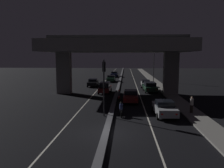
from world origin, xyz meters
TOP-DOWN VIEW (x-y plane):
  - ground_plane at (0.00, 0.00)m, footprint 200.00×200.00m
  - lane_line_left_inner at (-3.52, 35.00)m, footprint 0.12×126.00m
  - lane_line_right_inner at (3.52, 35.00)m, footprint 0.12×126.00m
  - median_divider at (0.00, 35.00)m, footprint 0.51×126.00m
  - sidewalk_right at (8.13, 28.00)m, footprint 2.10×126.00m
  - elevated_overpass at (0.00, 17.81)m, footprint 21.68×11.02m
  - traffic_light_left_of_median at (-0.66, 4.85)m, footprint 0.30×0.49m
  - street_lamp at (7.55, 35.62)m, footprint 2.47×0.32m
  - car_silver_lead at (5.20, 5.25)m, footprint 2.07×4.33m
  - car_dark_red_second at (2.06, 11.57)m, footprint 2.02×4.51m
  - car_dark_green_third at (5.40, 20.28)m, footprint 2.20×4.87m
  - car_white_fourth at (5.21, 25.94)m, footprint 1.95×4.28m
  - car_dark_red_lead_oncoming at (-1.88, 18.50)m, footprint 1.95×4.37m
  - car_black_second_oncoming at (-5.05, 26.63)m, footprint 2.16×4.77m
  - car_dark_green_third_oncoming at (-2.06, 34.89)m, footprint 1.98×4.24m
  - car_dark_blue_fourth_oncoming at (-1.91, 47.36)m, footprint 2.14×4.56m
  - motorcycle_black_filtering_near at (1.00, 4.93)m, footprint 0.34×1.88m
  - motorcycle_red_filtering_mid at (0.56, 12.03)m, footprint 0.34×1.89m
  - pedestrian_on_sidewalk at (8.03, 6.07)m, footprint 0.36×0.36m

SIDE VIEW (x-z plane):
  - ground_plane at x=0.00m, z-range 0.00..0.00m
  - lane_line_left_inner at x=-3.52m, z-range 0.00..0.00m
  - lane_line_right_inner at x=3.52m, z-range 0.00..0.00m
  - sidewalk_right at x=8.13m, z-range 0.00..0.15m
  - median_divider at x=0.00m, z-range 0.00..0.22m
  - motorcycle_black_filtering_near at x=1.00m, z-range -0.10..1.32m
  - motorcycle_red_filtering_mid at x=0.56m, z-range -0.12..1.41m
  - car_white_fourth at x=5.21m, z-range 0.03..1.42m
  - car_black_second_oncoming at x=-5.05m, z-range 0.03..1.49m
  - car_silver_lead at x=5.20m, z-range 0.01..1.53m
  - car_dark_green_third_oncoming at x=-2.06m, z-range 0.03..1.53m
  - car_dark_red_second at x=2.06m, z-range 0.01..1.58m
  - car_dark_blue_fourth_oncoming at x=-1.91m, z-range 0.03..1.58m
  - car_dark_green_third at x=5.40m, z-range 0.05..1.65m
  - car_dark_red_lead_oncoming at x=-1.88m, z-range 0.02..1.76m
  - pedestrian_on_sidewalk at x=8.03m, z-range 0.15..1.77m
  - traffic_light_left_of_median at x=-0.66m, z-range 0.98..6.44m
  - street_lamp at x=7.55m, z-range 0.76..9.19m
  - elevated_overpass at x=0.00m, z-range 2.46..11.51m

